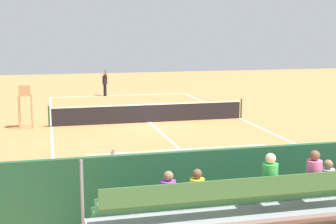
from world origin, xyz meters
name	(u,v)px	position (x,y,z in m)	size (l,w,h in m)	color
ground_plane	(150,122)	(0.00, 0.00, 0.00)	(60.00, 60.00, 0.00)	#D17542
court_line_markings	(150,122)	(0.00, -0.04, 0.00)	(10.10, 22.20, 0.01)	white
tennis_net	(150,113)	(0.00, 0.00, 0.50)	(10.30, 0.10, 1.07)	black
backdrop_wall	(266,186)	(0.00, 14.00, 1.00)	(18.00, 0.16, 2.00)	#1E4C2D
bleacher_stand	(297,207)	(-0.07, 15.40, 0.99)	(9.06, 2.40, 2.48)	gray
umpire_chair	(25,102)	(6.20, 0.05, 1.31)	(0.67, 0.67, 2.14)	#A88456
equipment_bag	(318,204)	(-1.81, 13.40, 0.18)	(0.90, 0.36, 0.36)	#334C8C
tennis_player	(105,82)	(1.07, -11.01, 1.02)	(0.46, 0.56, 1.93)	black
tennis_racket	(97,97)	(1.73, -10.45, 0.01)	(0.43, 0.57, 0.03)	black
tennis_ball_near	(77,101)	(3.26, -8.51, 0.03)	(0.07, 0.07, 0.07)	#CCDB33
line_judge	(112,188)	(3.65, 13.27, 1.02)	(0.36, 0.53, 1.93)	#232328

